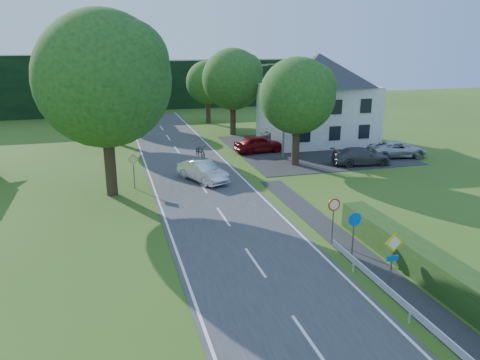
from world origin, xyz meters
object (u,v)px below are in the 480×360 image
object	(u,v)px
parasol	(273,136)
moving_car	(203,171)
streetlight	(283,107)
parked_car_red	(259,144)
parked_car_grey	(361,156)
parked_car_silver_a	(282,137)
motorcycle	(200,151)
parked_car_silver_b	(397,149)

from	to	relation	value
parasol	moving_car	bearing A→B (deg)	-132.22
streetlight	moving_car	distance (m)	9.79
parked_car_red	parked_car_grey	bearing A→B (deg)	-141.35
parasol	parked_car_silver_a	bearing A→B (deg)	31.76
parked_car_red	parasol	distance (m)	2.90
motorcycle	parked_car_silver_b	bearing A→B (deg)	-24.07
moving_car	parasol	bearing A→B (deg)	24.10
streetlight	parasol	size ratio (longest dim) A/B	3.80
motorcycle	parked_car_silver_b	xyz separation A→B (m)	(16.47, -4.45, 0.13)
streetlight	parked_car_grey	xyz separation A→B (m)	(5.56, -3.50, -3.74)
streetlight	moving_car	size ratio (longest dim) A/B	1.78
parked_car_red	motorcycle	bearing A→B (deg)	88.91
parked_car_red	parked_car_silver_b	bearing A→B (deg)	-121.32
parked_car_silver_a	parked_car_grey	xyz separation A→B (m)	(3.27, -9.28, -0.02)
parked_car_silver_a	parked_car_silver_b	xyz separation A→B (m)	(7.65, -7.78, -0.03)
parked_car_silver_a	parasol	size ratio (longest dim) A/B	2.05
streetlight	parked_car_red	distance (m)	4.85
motorcycle	parked_car_red	bearing A→B (deg)	-3.19
streetlight	parked_car_silver_a	bearing A→B (deg)	68.40
streetlight	parked_car_silver_b	xyz separation A→B (m)	(9.94, -2.00, -3.74)
motorcycle	parked_car_silver_a	bearing A→B (deg)	11.74
parked_car_red	parked_car_silver_a	world-z (taller)	parked_car_red
parked_car_grey	parked_car_silver_b	world-z (taller)	parked_car_grey
motorcycle	parked_car_silver_a	size ratio (longest dim) A/B	0.49
streetlight	parasol	xyz separation A→B (m)	(1.03, 5.00, -3.48)
moving_car	motorcycle	distance (m)	7.24
parked_car_silver_a	parked_car_silver_b	distance (m)	10.91
moving_car	parked_car_silver_a	bearing A→B (deg)	22.48
parked_car_grey	parked_car_silver_b	distance (m)	4.63
motorcycle	parked_car_grey	world-z (taller)	parked_car_grey
streetlight	motorcycle	bearing A→B (deg)	159.46
moving_car	parked_car_silver_a	size ratio (longest dim) A/B	1.04
moving_car	parasol	size ratio (longest dim) A/B	2.13
moving_car	motorcycle	world-z (taller)	moving_car
parked_car_silver_a	parked_car_silver_b	size ratio (longest dim) A/B	0.88
streetlight	parked_car_silver_b	bearing A→B (deg)	-11.38
parked_car_red	parked_car_silver_a	xyz separation A→B (m)	(3.35, 2.78, -0.05)
parked_car_red	streetlight	bearing A→B (deg)	-167.42
streetlight	parked_car_silver_a	xyz separation A→B (m)	(2.29, 5.78, -3.71)
moving_car	parked_car_red	bearing A→B (deg)	25.23
moving_car	parasol	distance (m)	13.08
motorcycle	parasol	distance (m)	7.99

